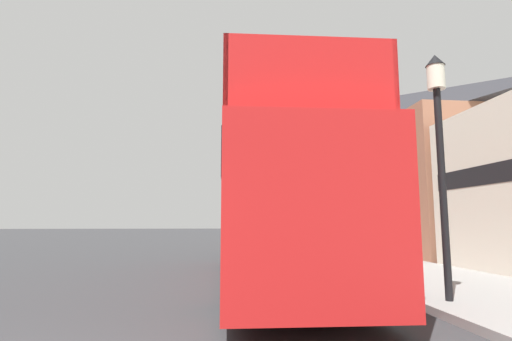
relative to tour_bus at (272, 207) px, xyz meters
The scene contains 7 objects.
ground_plane 14.39m from the tour_bus, 105.29° to the left, with size 144.00×144.00×0.00m, color #333335.
sidewalk 11.61m from the tour_bus, 69.74° to the left, with size 3.87×108.00×0.14m.
brick_terrace_rear 14.77m from the tour_bus, 52.25° to the left, with size 6.00×17.06×8.86m.
tour_bus is the anchor object (origin of this frame).
parked_car_ahead_of_bus 8.30m from the tour_bus, 83.60° to the left, with size 1.86×3.94×1.41m.
lamp_post_nearest 4.53m from the tour_bus, 52.82° to the right, with size 0.35×0.35×4.51m.
lamp_post_second 6.48m from the tour_bus, 67.41° to the left, with size 0.35×0.35×4.76m.
Camera 1 is at (2.25, -3.00, 1.50)m, focal length 28.00 mm.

